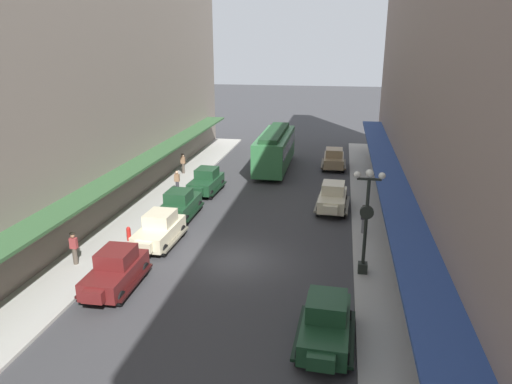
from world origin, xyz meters
TOP-DOWN VIEW (x-y plane):
  - ground_plane at (0.00, 0.00)m, footprint 200.00×200.00m
  - sidewalk_left at (-7.50, 0.00)m, footprint 3.00×60.00m
  - sidewalk_right at (7.50, 0.00)m, footprint 3.00×60.00m
  - building_row_left at (-10.23, 0.00)m, footprint 4.30×60.00m
  - building_row_right at (10.24, 0.00)m, footprint 4.30×60.00m
  - parked_car_0 at (-4.60, 10.68)m, footprint 2.29×4.31m
  - parked_car_1 at (4.84, -6.36)m, footprint 2.27×4.31m
  - parked_car_2 at (4.58, 19.47)m, footprint 2.18×4.27m
  - parked_car_3 at (4.73, 8.52)m, footprint 2.30×4.31m
  - parked_car_4 at (-4.82, 5.45)m, footprint 2.15×4.26m
  - parked_car_5 at (-4.55, 1.15)m, footprint 2.22×4.29m
  - parked_car_6 at (-4.72, -3.82)m, footprint 2.20×4.28m
  - streetcar at (-0.54, 18.30)m, footprint 2.54×9.60m
  - lamp_post_with_clock at (6.40, -0.56)m, footprint 1.42×0.44m
  - fire_hydrant at (-6.35, 1.07)m, footprint 0.24×0.24m
  - pedestrian_0 at (6.62, 4.50)m, footprint 0.36×0.28m
  - pedestrian_1 at (-7.73, -2.16)m, footprint 0.36×0.28m
  - pedestrian_2 at (-6.59, 9.95)m, footprint 0.36×0.24m
  - pedestrian_3 at (-7.87, 15.11)m, footprint 0.36×0.28m

SIDE VIEW (x-z plane):
  - ground_plane at x=0.00m, z-range 0.00..0.00m
  - sidewalk_left at x=-7.50m, z-range 0.00..0.15m
  - sidewalk_right at x=7.50m, z-range 0.00..0.15m
  - fire_hydrant at x=-6.35m, z-range 0.15..0.97m
  - parked_car_0 at x=-4.60m, z-range 0.02..1.86m
  - parked_car_1 at x=4.84m, z-range 0.02..1.86m
  - parked_car_2 at x=4.58m, z-range 0.02..1.86m
  - parked_car_3 at x=4.73m, z-range 0.02..1.86m
  - parked_car_4 at x=-4.82m, z-range 0.02..1.86m
  - parked_car_5 at x=-4.55m, z-range 0.02..1.86m
  - parked_car_6 at x=-4.72m, z-range 0.02..1.86m
  - pedestrian_2 at x=-6.59m, z-range 0.17..1.81m
  - pedestrian_0 at x=6.62m, z-range 0.18..1.85m
  - pedestrian_1 at x=-7.73m, z-range 0.18..1.85m
  - pedestrian_3 at x=-7.87m, z-range 0.18..1.85m
  - streetcar at x=-0.54m, z-range 0.17..3.63m
  - lamp_post_with_clock at x=6.40m, z-range 0.41..5.57m
  - building_row_left at x=-10.23m, z-range 0.00..17.79m
  - building_row_right at x=10.24m, z-range 0.00..21.41m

